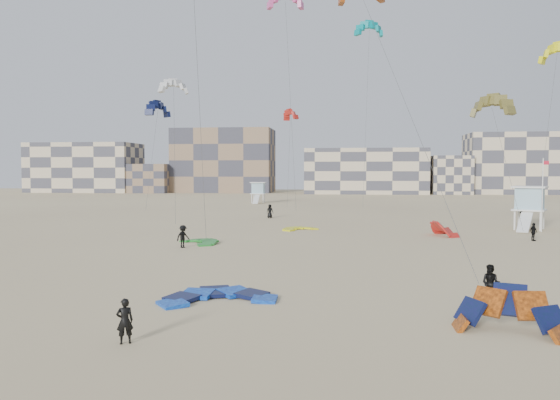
# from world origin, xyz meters

# --- Properties ---
(ground) EXTENTS (320.00, 320.00, 0.00)m
(ground) POSITION_xyz_m (0.00, 0.00, 0.00)
(ground) COLOR beige
(ground) RESTS_ON ground
(kite_ground_blue) EXTENTS (6.27, 6.41, 0.98)m
(kite_ground_blue) POSITION_xyz_m (-0.63, 4.84, 0.00)
(kite_ground_blue) COLOR blue
(kite_ground_blue) RESTS_ON ground
(kite_ground_orange) EXTENTS (5.08, 5.00, 3.95)m
(kite_ground_orange) POSITION_xyz_m (11.19, 1.19, 0.00)
(kite_ground_orange) COLOR orange
(kite_ground_orange) RESTS_ON ground
(kite_ground_green) EXTENTS (5.26, 5.24, 0.84)m
(kite_ground_green) POSITION_xyz_m (-6.83, 24.17, 0.00)
(kite_ground_green) COLOR green
(kite_ground_green) RESTS_ON ground
(kite_ground_red_far) EXTENTS (4.50, 4.46, 3.75)m
(kite_ground_red_far) POSITION_xyz_m (14.17, 32.14, 0.00)
(kite_ground_red_far) COLOR red
(kite_ground_red_far) RESTS_ON ground
(kite_ground_yellow) EXTENTS (4.94, 4.97, 0.60)m
(kite_ground_yellow) POSITION_xyz_m (0.41, 35.61, 0.00)
(kite_ground_yellow) COLOR #F4FF18
(kite_ground_yellow) RESTS_ON ground
(kitesurfer_main) EXTENTS (0.69, 0.61, 1.58)m
(kitesurfer_main) POSITION_xyz_m (-2.33, -1.75, 0.79)
(kitesurfer_main) COLOR black
(kitesurfer_main) RESTS_ON ground
(kitesurfer_b) EXTENTS (1.05, 0.99, 1.72)m
(kitesurfer_b) POSITION_xyz_m (11.75, 6.01, 0.86)
(kitesurfer_b) COLOR black
(kitesurfer_b) RESTS_ON ground
(kitesurfer_c) EXTENTS (1.22, 1.30, 1.76)m
(kitesurfer_c) POSITION_xyz_m (-7.43, 21.47, 0.88)
(kitesurfer_c) COLOR black
(kitesurfer_c) RESTS_ON ground
(kitesurfer_d) EXTENTS (0.64, 0.98, 1.56)m
(kitesurfer_d) POSITION_xyz_m (21.08, 29.20, 0.78)
(kitesurfer_d) COLOR black
(kitesurfer_d) RESTS_ON ground
(kitesurfer_e) EXTENTS (1.01, 0.85, 1.75)m
(kitesurfer_e) POSITION_xyz_m (-4.57, 49.20, 0.88)
(kitesurfer_e) COLOR black
(kitesurfer_e) RESTS_ON ground
(kitesurfer_f) EXTENTS (0.78, 1.55, 1.60)m
(kitesurfer_f) POSITION_xyz_m (28.13, 55.95, 0.80)
(kitesurfer_f) COLOR black
(kitesurfer_f) RESTS_ON ground
(kite_fly_grey) EXTENTS (4.74, 9.92, 15.24)m
(kite_fly_grey) POSITION_xyz_m (-13.37, 37.78, 14.95)
(kite_fly_grey) COLOR white
(kite_fly_grey) RESTS_ON ground
(kite_fly_pink) EXTENTS (4.50, 8.06, 25.64)m
(kite_fly_pink) POSITION_xyz_m (-1.96, 43.69, 25.45)
(kite_fly_pink) COLOR #F35CC1
(kite_fly_pink) RESTS_ON ground
(kite_fly_olive) EXTENTS (5.28, 6.61, 12.12)m
(kite_fly_olive) POSITION_xyz_m (17.99, 31.41, 11.64)
(kite_fly_olive) COLOR brown
(kite_fly_olive) RESTS_ON ground
(kite_fly_yellow) EXTENTS (5.66, 7.99, 19.36)m
(kite_fly_yellow) POSITION_xyz_m (28.12, 44.68, 18.90)
(kite_fly_yellow) COLOR #F4FF18
(kite_fly_yellow) RESTS_ON ground
(kite_fly_navy) EXTENTS (5.12, 7.88, 14.55)m
(kite_fly_navy) POSITION_xyz_m (-20.30, 52.22, 14.22)
(kite_fly_navy) COLOR #0F0F45
(kite_fly_navy) RESTS_ON ground
(kite_fly_teal_b) EXTENTS (5.10, 8.46, 26.49)m
(kite_fly_teal_b) POSITION_xyz_m (8.23, 60.78, 26.21)
(kite_fly_teal_b) COLOR #009592
(kite_fly_teal_b) RESTS_ON ground
(kite_fly_red) EXTENTS (4.38, 8.80, 14.51)m
(kite_fly_red) POSITION_xyz_m (-3.25, 61.74, 14.26)
(kite_fly_red) COLOR red
(kite_fly_red) RESTS_ON ground
(lifeguard_tower_near) EXTENTS (4.19, 6.64, 4.44)m
(lifeguard_tower_near) POSITION_xyz_m (23.75, 38.79, 2.20)
(lifeguard_tower_near) COLOR white
(lifeguard_tower_near) RESTS_ON ground
(lifeguard_tower_far) EXTENTS (2.82, 5.38, 3.95)m
(lifeguard_tower_far) POSITION_xyz_m (-11.36, 81.35, 1.96)
(lifeguard_tower_far) COLOR white
(lifeguard_tower_far) RESTS_ON ground
(flagpole) EXTENTS (0.59, 0.09, 7.24)m
(flagpole) POSITION_xyz_m (24.21, 36.52, 3.82)
(flagpole) COLOR white
(flagpole) RESTS_ON ground
(condo_west_a) EXTENTS (30.00, 15.00, 14.00)m
(condo_west_a) POSITION_xyz_m (-70.00, 130.00, 7.00)
(condo_west_a) COLOR beige
(condo_west_a) RESTS_ON ground
(condo_west_b) EXTENTS (28.00, 14.00, 18.00)m
(condo_west_b) POSITION_xyz_m (-30.00, 134.00, 9.00)
(condo_west_b) COLOR #856A50
(condo_west_b) RESTS_ON ground
(condo_mid) EXTENTS (32.00, 16.00, 12.00)m
(condo_mid) POSITION_xyz_m (10.00, 130.00, 6.00)
(condo_mid) COLOR beige
(condo_mid) RESTS_ON ground
(condo_east) EXTENTS (26.00, 14.00, 16.00)m
(condo_east) POSITION_xyz_m (50.00, 132.00, 8.00)
(condo_east) COLOR beige
(condo_east) RESTS_ON ground
(condo_fill_left) EXTENTS (12.00, 10.00, 8.00)m
(condo_fill_left) POSITION_xyz_m (-50.00, 128.00, 4.00)
(condo_fill_left) COLOR #856A50
(condo_fill_left) RESTS_ON ground
(condo_fill_right) EXTENTS (10.00, 10.00, 10.00)m
(condo_fill_right) POSITION_xyz_m (32.00, 128.00, 5.00)
(condo_fill_right) COLOR beige
(condo_fill_right) RESTS_ON ground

